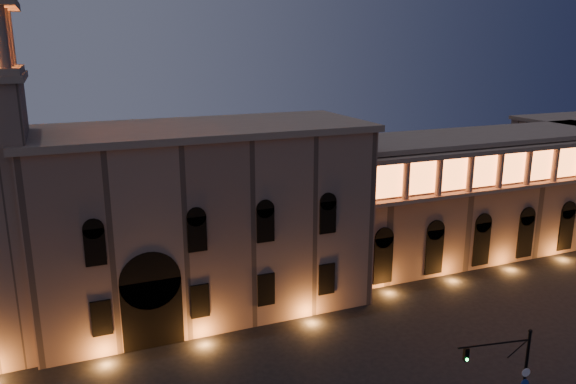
% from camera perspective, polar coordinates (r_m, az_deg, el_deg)
% --- Properties ---
extents(government_building, '(30.80, 12.80, 17.60)m').
position_cam_1_polar(government_building, '(53.04, -8.70, -2.78)').
color(government_building, '#7B5E50').
rests_on(government_building, ground).
extents(colonnade_wing, '(40.60, 11.50, 14.50)m').
position_cam_1_polar(colonnade_wing, '(70.90, 18.66, -0.12)').
color(colonnade_wing, brown).
rests_on(colonnade_wing, ground).
extents(traffic_light, '(5.18, 1.23, 7.19)m').
position_cam_1_polar(traffic_light, '(40.75, 21.86, -17.16)').
color(traffic_light, black).
rests_on(traffic_light, ground).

